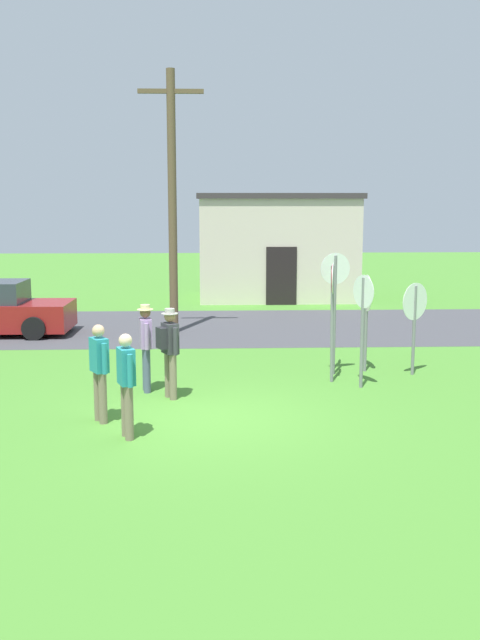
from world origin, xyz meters
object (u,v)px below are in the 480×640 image
(stop_sign_low_front, at_px, (363,312))
(person_in_dark_shirt, at_px, (146,343))
(stop_sign_nearest, at_px, (332,304))
(person_near_signs, at_px, (99,368))
(stop_sign_leaning_left, at_px, (415,312))
(stop_sign_center_cluster, at_px, (334,311))
(person_in_blue, at_px, (126,380))
(stop_sign_leaning_right, at_px, (367,306))
(person_in_teal, at_px, (169,347))
(utility_pole, at_px, (172,198))
(stop_sign_rear_right, at_px, (335,294))

(stop_sign_low_front, xyz_separation_m, person_in_dark_shirt, (-4.31, -0.13, -0.55))
(stop_sign_nearest, relative_size, person_near_signs, 1.47)
(stop_sign_low_front, distance_m, stop_sign_nearest, 0.73)
(person_near_signs, bearing_deg, stop_sign_leaning_left, 26.77)
(stop_sign_center_cluster, relative_size, person_in_blue, 1.14)
(stop_sign_leaning_right, xyz_separation_m, person_near_signs, (-5.29, -3.51, -0.52))
(person_near_signs, distance_m, person_in_teal, 1.81)
(stop_sign_nearest, distance_m, stop_sign_center_cluster, 1.23)
(stop_sign_leaning_left, bearing_deg, stop_sign_center_cluster, 159.80)
(stop_sign_nearest, height_order, stop_sign_center_cluster, stop_sign_nearest)
(stop_sign_low_front, xyz_separation_m, person_near_signs, (-4.92, -2.11, -0.59))
(utility_pole, distance_m, stop_sign_nearest, 7.20)
(utility_pole, xyz_separation_m, person_in_teal, (0.28, -7.03, -2.81))
(stop_sign_rear_right, bearing_deg, stop_sign_leaning_right, 18.84)
(person_in_dark_shirt, height_order, person_near_signs, person_in_dark_shirt)
(person_near_signs, bearing_deg, stop_sign_center_cluster, 39.09)
(utility_pole, height_order, stop_sign_nearest, utility_pole)
(stop_sign_nearest, bearing_deg, stop_sign_leaning_right, 44.97)
(stop_sign_low_front, bearing_deg, stop_sign_leaning_right, 74.96)
(stop_sign_low_front, height_order, stop_sign_nearest, stop_sign_nearest)
(stop_sign_center_cluster, xyz_separation_m, person_in_blue, (-4.07, -4.62, -0.36))
(person_near_signs, bearing_deg, utility_pole, 84.48)
(stop_sign_leaning_right, height_order, person_near_signs, stop_sign_leaning_right)
(stop_sign_leaning_left, distance_m, person_near_signs, 7.02)
(stop_sign_leaning_right, height_order, person_in_dark_shirt, stop_sign_leaning_right)
(stop_sign_leaning_left, distance_m, person_in_teal, 5.45)
(stop_sign_leaning_left, xyz_separation_m, stop_sign_rear_right, (-1.72, 0.10, 0.40))
(stop_sign_low_front, relative_size, stop_sign_rear_right, 0.87)
(utility_pole, xyz_separation_m, person_in_dark_shirt, (-0.21, -6.49, -2.83))
(stop_sign_low_front, relative_size, person_near_signs, 1.36)
(stop_sign_nearest, bearing_deg, utility_pole, 121.32)
(person_in_dark_shirt, relative_size, person_in_blue, 1.03)
(stop_sign_low_front, bearing_deg, person_in_teal, -170.01)
(stop_sign_leaning_left, distance_m, stop_sign_rear_right, 1.76)
(stop_sign_nearest, distance_m, person_in_teal, 3.55)
(person_in_blue, bearing_deg, stop_sign_leaning_right, 42.71)
(stop_sign_leaning_left, height_order, stop_sign_center_cluster, stop_sign_leaning_left)
(stop_sign_leaning_right, xyz_separation_m, stop_sign_center_cluster, (-0.67, 0.25, -0.16))
(stop_sign_low_front, xyz_separation_m, stop_sign_leaning_right, (0.38, 1.40, -0.07))
(utility_pole, relative_size, stop_sign_nearest, 2.93)
(stop_sign_low_front, height_order, stop_sign_leaning_left, stop_sign_low_front)
(stop_sign_leaning_right, height_order, person_in_blue, stop_sign_leaning_right)
(stop_sign_nearest, bearing_deg, person_near_signs, -149.31)
(utility_pole, height_order, stop_sign_center_cluster, utility_pole)
(stop_sign_nearest, bearing_deg, person_in_blue, -137.84)
(person_near_signs, relative_size, person_in_blue, 1.00)
(stop_sign_nearest, bearing_deg, stop_sign_leaning_left, 16.48)
(utility_pole, distance_m, stop_sign_center_cluster, 6.55)
(stop_sign_center_cluster, bearing_deg, stop_sign_rear_right, -99.56)
(stop_sign_leaning_left, distance_m, stop_sign_leaning_right, 1.03)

